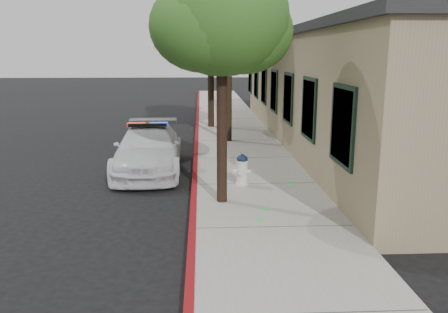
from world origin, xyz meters
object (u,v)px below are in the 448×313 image
clapboard_building (370,88)px  street_tree_mid (228,13)px  street_tree_near (222,24)px  street_tree_far (212,22)px  police_car (149,149)px  fire_hydrant (242,170)px

clapboard_building → street_tree_mid: street_tree_mid is taller
street_tree_near → street_tree_far: size_ratio=0.85×
police_car → fire_hydrant: 3.32m
fire_hydrant → street_tree_near: 3.73m
police_car → street_tree_far: 8.76m
clapboard_building → street_tree_mid: 6.05m
fire_hydrant → street_tree_mid: (0.01, 6.11, 4.29)m
police_car → fire_hydrant: size_ratio=5.83×
clapboard_building → street_tree_mid: bearing=180.0°
clapboard_building → fire_hydrant: (-5.42, -6.11, -1.58)m
police_car → fire_hydrant: (2.57, -2.10, -0.12)m
police_car → street_tree_near: size_ratio=0.90×
police_car → street_tree_far: size_ratio=0.76×
clapboard_building → street_tree_mid: size_ratio=3.36×
street_tree_far → fire_hydrant: bearing=-86.9°
police_car → street_tree_far: (2.05, 7.47, 4.08)m
street_tree_near → fire_hydrant: bearing=66.4°
street_tree_near → street_tree_mid: (0.57, 7.39, 0.83)m
fire_hydrant → police_car: bearing=152.4°
clapboard_building → street_tree_far: 7.36m
fire_hydrant → street_tree_far: 10.46m
fire_hydrant → street_tree_mid: size_ratio=0.13×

